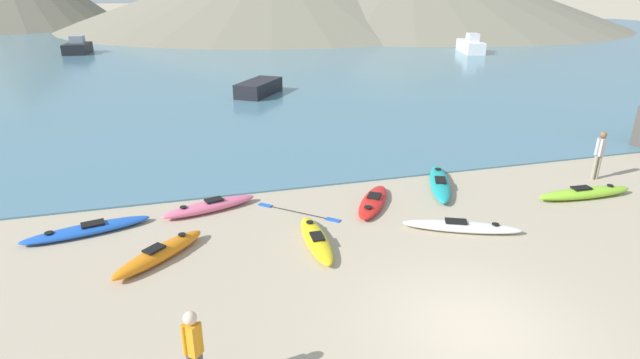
# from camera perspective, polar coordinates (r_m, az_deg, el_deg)

# --- Properties ---
(ground_plane) EXTENTS (400.00, 400.00, 0.00)m
(ground_plane) POSITION_cam_1_polar(r_m,az_deg,el_deg) (10.93, 17.26, -15.95)
(ground_plane) COLOR tan
(bay_water) EXTENTS (160.00, 70.00, 0.06)m
(bay_water) POSITION_cam_1_polar(r_m,az_deg,el_deg) (50.89, -9.92, 13.83)
(bay_water) COLOR teal
(bay_water) RESTS_ON ground_plane
(kayak_on_sand_0) EXTENTS (2.97, 1.37, 0.37)m
(kayak_on_sand_0) POSITION_cam_1_polar(r_m,az_deg,el_deg) (15.57, -12.49, -3.00)
(kayak_on_sand_0) COLOR #E5668C
(kayak_on_sand_0) RESTS_ON ground_plane
(kayak_on_sand_1) EXTENTS (3.39, 0.70, 0.39)m
(kayak_on_sand_1) POSITION_cam_1_polar(r_m,az_deg,el_deg) (18.25, 27.99, -1.36)
(kayak_on_sand_1) COLOR #8CCC2D
(kayak_on_sand_1) RESTS_ON ground_plane
(kayak_on_sand_2) EXTENTS (3.23, 1.87, 0.32)m
(kayak_on_sand_2) POSITION_cam_1_polar(r_m,az_deg,el_deg) (14.57, 15.86, -5.19)
(kayak_on_sand_2) COLOR white
(kayak_on_sand_2) RESTS_ON ground_plane
(kayak_on_sand_3) EXTENTS (2.06, 2.64, 0.30)m
(kayak_on_sand_3) POSITION_cam_1_polar(r_m,az_deg,el_deg) (15.69, 6.09, -2.52)
(kayak_on_sand_3) COLOR red
(kayak_on_sand_3) RESTS_ON ground_plane
(kayak_on_sand_4) EXTENTS (2.47, 2.33, 0.41)m
(kayak_on_sand_4) POSITION_cam_1_polar(r_m,az_deg,el_deg) (13.24, -17.88, -8.04)
(kayak_on_sand_4) COLOR orange
(kayak_on_sand_4) RESTS_ON ground_plane
(kayak_on_sand_5) EXTENTS (1.95, 3.35, 0.37)m
(kayak_on_sand_5) POSITION_cam_1_polar(r_m,az_deg,el_deg) (17.42, 13.52, -0.40)
(kayak_on_sand_5) COLOR teal
(kayak_on_sand_5) RESTS_ON ground_plane
(kayak_on_sand_6) EXTENTS (0.68, 2.75, 0.33)m
(kayak_on_sand_6) POSITION_cam_1_polar(r_m,az_deg,el_deg) (13.34, -0.46, -6.85)
(kayak_on_sand_6) COLOR yellow
(kayak_on_sand_6) RESTS_ON ground_plane
(kayak_on_sand_7) EXTENTS (3.42, 1.40, 0.30)m
(kayak_on_sand_7) POSITION_cam_1_polar(r_m,az_deg,el_deg) (15.31, -25.07, -5.20)
(kayak_on_sand_7) COLOR blue
(kayak_on_sand_7) RESTS_ON ground_plane
(person_near_foreground) EXTENTS (0.33, 0.29, 1.65)m
(person_near_foreground) POSITION_cam_1_polar(r_m,az_deg,el_deg) (8.79, -14.27, -18.20)
(person_near_foreground) COLOR #4C4C4C
(person_near_foreground) RESTS_ON ground_plane
(person_near_waterline) EXTENTS (0.35, 0.26, 1.75)m
(person_near_waterline) POSITION_cam_1_polar(r_m,az_deg,el_deg) (19.96, 29.31, 2.74)
(person_near_waterline) COLOR gray
(person_near_waterline) RESTS_ON ground_plane
(moored_boat_0) EXTENTS (5.81, 3.94, 1.69)m
(moored_boat_0) POSITION_cam_1_polar(r_m,az_deg,el_deg) (65.20, 6.18, 16.17)
(moored_boat_0) COLOR white
(moored_boat_0) RESTS_ON bay_water
(moored_boat_1) EXTENTS (3.43, 3.96, 0.86)m
(moored_boat_1) POSITION_cam_1_polar(r_m,az_deg,el_deg) (31.65, -7.01, 10.37)
(moored_boat_1) COLOR black
(moored_boat_1) RESTS_ON bay_water
(moored_boat_2) EXTENTS (3.19, 5.54, 1.89)m
(moored_boat_2) POSITION_cam_1_polar(r_m,az_deg,el_deg) (54.28, 16.84, 14.45)
(moored_boat_2) COLOR white
(moored_boat_2) RESTS_ON bay_water
(moored_boat_3) EXTENTS (2.43, 3.69, 1.68)m
(moored_boat_3) POSITION_cam_1_polar(r_m,az_deg,el_deg) (56.46, -25.98, 13.42)
(moored_boat_3) COLOR black
(moored_boat_3) RESTS_ON bay_water
(loose_paddle) EXTENTS (2.18, 2.00, 0.03)m
(loose_paddle) POSITION_cam_1_polar(r_m,az_deg,el_deg) (15.16, -2.53, -3.77)
(loose_paddle) COLOR black
(loose_paddle) RESTS_ON ground_plane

